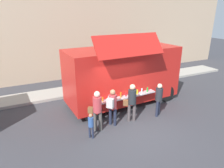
# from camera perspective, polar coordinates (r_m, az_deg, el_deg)

# --- Properties ---
(ground_plane) EXTENTS (60.00, 60.00, 0.00)m
(ground_plane) POSITION_cam_1_polar(r_m,az_deg,el_deg) (8.61, 6.62, -12.52)
(ground_plane) COLOR #38383D
(curb_strip) EXTENTS (28.00, 1.60, 0.15)m
(curb_strip) POSITION_cam_1_polar(r_m,az_deg,el_deg) (12.10, -20.28, -3.35)
(curb_strip) COLOR #9E998E
(curb_strip) RESTS_ON ground
(food_truck_main) EXTENTS (5.85, 3.17, 3.74)m
(food_truck_main) POSITION_cam_1_polar(r_m,az_deg,el_deg) (10.27, 3.13, 2.90)
(food_truck_main) COLOR red
(food_truck_main) RESTS_ON ground
(trash_bin) EXTENTS (0.60, 0.60, 0.91)m
(trash_bin) POSITION_cam_1_polar(r_m,az_deg,el_deg) (14.78, 13.39, 3.06)
(trash_bin) COLOR #2E6537
(trash_bin) RESTS_ON ground
(customer_front_ordering) EXTENTS (0.56, 0.40, 1.74)m
(customer_front_ordering) POSITION_cam_1_polar(r_m,az_deg,el_deg) (8.66, 5.66, -4.53)
(customer_front_ordering) COLOR #4C4344
(customer_front_ordering) RESTS_ON ground
(customer_mid_with_backpack) EXTENTS (0.52, 0.49, 1.64)m
(customer_mid_with_backpack) POSITION_cam_1_polar(r_m,az_deg,el_deg) (8.30, 0.09, -5.78)
(customer_mid_with_backpack) COLOR #1F2437
(customer_mid_with_backpack) RESTS_ON ground
(customer_rear_waiting) EXTENTS (0.53, 0.45, 1.72)m
(customer_rear_waiting) POSITION_cam_1_polar(r_m,az_deg,el_deg) (7.98, -4.33, -6.77)
(customer_rear_waiting) COLOR #4D4844
(customer_rear_waiting) RESTS_ON ground
(customer_extra_browsing) EXTENTS (0.32, 0.32, 1.59)m
(customer_extra_browsing) POSITION_cam_1_polar(r_m,az_deg,el_deg) (9.35, 13.26, -3.62)
(customer_extra_browsing) COLOR #202436
(customer_extra_browsing) RESTS_ON ground
(child_near_queue) EXTENTS (0.21, 0.21, 1.04)m
(child_near_queue) POSITION_cam_1_polar(r_m,az_deg,el_deg) (7.72, -6.05, -11.23)
(child_near_queue) COLOR #1F253B
(child_near_queue) RESTS_ON ground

